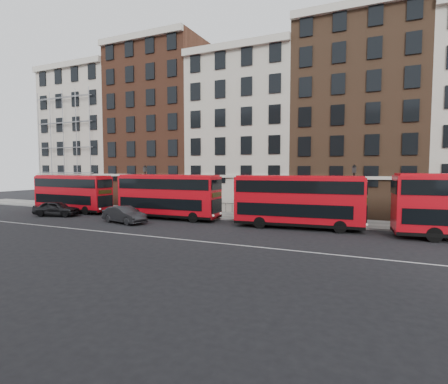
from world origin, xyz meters
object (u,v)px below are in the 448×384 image
at_px(bus_b, 168,195).
at_px(car_rear, 56,209).
at_px(bus_a, 72,192).
at_px(car_front, 124,215).
at_px(bus_c, 298,200).

distance_m(bus_b, car_rear, 12.60).
relative_size(bus_a, car_front, 2.15).
bearing_deg(car_rear, bus_a, 4.35).
xyz_separation_m(bus_a, bus_c, (26.37, -0.00, 0.11)).
height_order(bus_b, bus_c, bus_c).
bearing_deg(car_front, bus_a, 82.89).
distance_m(bus_a, car_front, 11.74).
bearing_deg(bus_b, bus_a, 178.51).
distance_m(car_rear, car_front, 9.79).
bearing_deg(car_front, car_rear, 98.53).
xyz_separation_m(bus_a, bus_b, (13.28, -0.00, 0.10)).
bearing_deg(bus_a, bus_b, 1.70).
xyz_separation_m(bus_b, car_rear, (-12.07, -3.23, -1.59)).
height_order(bus_a, car_front, bus_a).
bearing_deg(car_rear, bus_c, -98.85).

